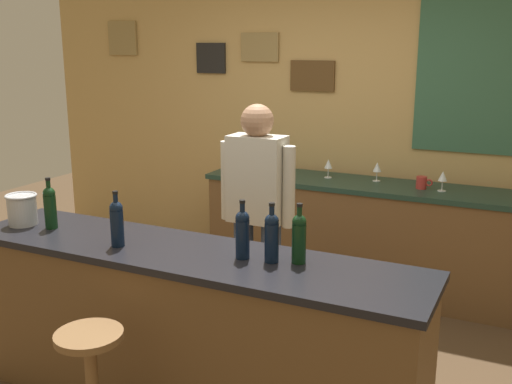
% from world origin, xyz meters
% --- Properties ---
extents(ground_plane, '(10.00, 10.00, 0.00)m').
position_xyz_m(ground_plane, '(0.00, 0.00, 0.00)').
color(ground_plane, '#4C3823').
extents(back_wall, '(6.00, 0.09, 2.80)m').
position_xyz_m(back_wall, '(0.02, 2.03, 1.42)').
color(back_wall, tan).
rests_on(back_wall, ground_plane).
extents(bar_counter, '(2.62, 0.60, 0.92)m').
position_xyz_m(bar_counter, '(0.00, -0.40, 0.46)').
color(bar_counter, brown).
rests_on(bar_counter, ground_plane).
extents(side_counter, '(2.64, 0.56, 0.90)m').
position_xyz_m(side_counter, '(0.40, 1.65, 0.45)').
color(side_counter, brown).
rests_on(side_counter, ground_plane).
extents(bartender, '(0.52, 0.21, 1.62)m').
position_xyz_m(bartender, '(0.02, 0.43, 0.94)').
color(bartender, '#384766').
rests_on(bartender, ground_plane).
extents(bar_stool, '(0.32, 0.32, 0.68)m').
position_xyz_m(bar_stool, '(-0.16, -0.99, 0.46)').
color(bar_stool, brown).
rests_on(bar_stool, ground_plane).
extents(wine_bottle_a, '(0.07, 0.07, 0.31)m').
position_xyz_m(wine_bottle_a, '(-0.92, -0.41, 1.06)').
color(wine_bottle_a, black).
rests_on(wine_bottle_a, bar_counter).
extents(wine_bottle_b, '(0.07, 0.07, 0.31)m').
position_xyz_m(wine_bottle_b, '(-0.36, -0.49, 1.06)').
color(wine_bottle_b, black).
rests_on(wine_bottle_b, bar_counter).
extents(wine_bottle_c, '(0.07, 0.07, 0.31)m').
position_xyz_m(wine_bottle_c, '(0.33, -0.37, 1.06)').
color(wine_bottle_c, black).
rests_on(wine_bottle_c, bar_counter).
extents(wine_bottle_d, '(0.07, 0.07, 0.31)m').
position_xyz_m(wine_bottle_d, '(0.48, -0.35, 1.06)').
color(wine_bottle_d, black).
rests_on(wine_bottle_d, bar_counter).
extents(wine_bottle_e, '(0.07, 0.07, 0.31)m').
position_xyz_m(wine_bottle_e, '(0.61, -0.30, 1.06)').
color(wine_bottle_e, black).
rests_on(wine_bottle_e, bar_counter).
extents(ice_bucket, '(0.19, 0.19, 0.19)m').
position_xyz_m(ice_bucket, '(-1.13, -0.43, 1.02)').
color(ice_bucket, '#B7BABF').
rests_on(ice_bucket, bar_counter).
extents(wine_glass_a, '(0.07, 0.07, 0.16)m').
position_xyz_m(wine_glass_a, '(0.06, 1.70, 1.01)').
color(wine_glass_a, silver).
rests_on(wine_glass_a, side_counter).
extents(wine_glass_b, '(0.07, 0.07, 0.16)m').
position_xyz_m(wine_glass_b, '(0.46, 1.75, 1.01)').
color(wine_glass_b, silver).
rests_on(wine_glass_b, side_counter).
extents(wine_glass_c, '(0.07, 0.07, 0.16)m').
position_xyz_m(wine_glass_c, '(0.99, 1.63, 1.01)').
color(wine_glass_c, silver).
rests_on(wine_glass_c, side_counter).
extents(coffee_mug, '(0.13, 0.08, 0.09)m').
position_xyz_m(coffee_mug, '(0.84, 1.64, 0.95)').
color(coffee_mug, '#B2332D').
rests_on(coffee_mug, side_counter).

